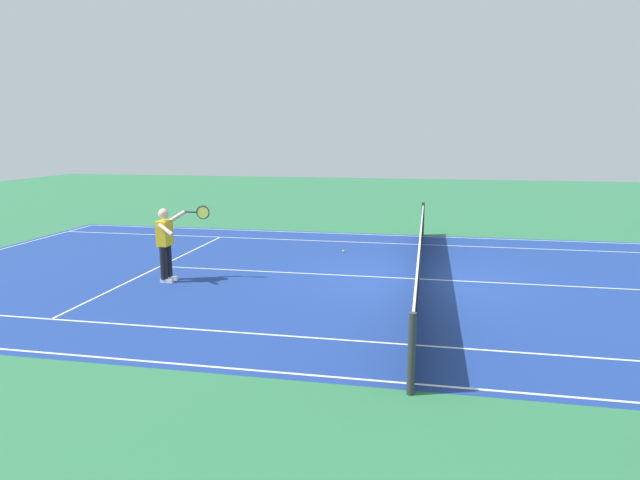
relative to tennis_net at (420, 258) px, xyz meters
name	(u,v)px	position (x,y,z in m)	size (l,w,h in m)	color
ground_plane	(419,279)	(0.00, 0.00, -0.49)	(60.00, 60.00, 0.00)	#2D7247
court_slab	(419,279)	(0.00, 0.00, -0.49)	(24.20, 11.40, 0.00)	navy
court_line_markings	(419,279)	(0.00, 0.00, -0.49)	(23.85, 11.05, 0.01)	white
tennis_net	(420,258)	(0.00, 0.00, 0.00)	(0.10, 11.70, 1.08)	#2D2D33
tennis_player_near	(167,241)	(5.55, 1.26, 0.44)	(1.06, 0.78, 1.70)	black
tennis_ball	(343,251)	(2.14, -2.58, -0.46)	(0.07, 0.07, 0.07)	#CCE01E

